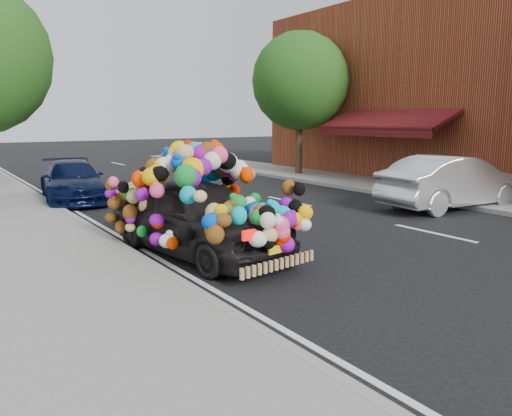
% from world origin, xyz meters
% --- Properties ---
extents(ground, '(100.00, 100.00, 0.00)m').
position_xyz_m(ground, '(0.00, 0.00, 0.00)').
color(ground, black).
rests_on(ground, ground).
extents(sidewalk, '(4.00, 60.00, 0.12)m').
position_xyz_m(sidewalk, '(-4.30, 0.00, 0.06)').
color(sidewalk, gray).
rests_on(sidewalk, ground).
extents(kerb, '(0.15, 60.00, 0.13)m').
position_xyz_m(kerb, '(-2.35, 0.00, 0.07)').
color(kerb, gray).
rests_on(kerb, ground).
extents(footpath_far, '(3.00, 40.00, 0.12)m').
position_xyz_m(footpath_far, '(8.20, 3.00, 0.06)').
color(footpath_far, gray).
rests_on(footpath_far, ground).
extents(lane_markings, '(6.00, 50.00, 0.01)m').
position_xyz_m(lane_markings, '(3.60, 0.00, 0.01)').
color(lane_markings, silver).
rests_on(lane_markings, ground).
extents(tree_far_b, '(4.00, 4.00, 5.90)m').
position_xyz_m(tree_far_b, '(8.00, 10.00, 3.89)').
color(tree_far_b, '#332114').
rests_on(tree_far_b, ground).
extents(plush_art_car, '(2.54, 4.42, 2.01)m').
position_xyz_m(plush_art_car, '(-1.28, 1.36, 1.02)').
color(plush_art_car, black).
rests_on(plush_art_car, ground).
extents(navy_sedan, '(2.18, 4.21, 1.17)m').
position_xyz_m(navy_sedan, '(-1.58, 8.66, 0.58)').
color(navy_sedan, black).
rests_on(navy_sedan, ground).
extents(silver_hatchback, '(4.45, 1.89, 1.43)m').
position_xyz_m(silver_hatchback, '(6.54, 1.63, 0.71)').
color(silver_hatchback, silver).
rests_on(silver_hatchback, ground).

